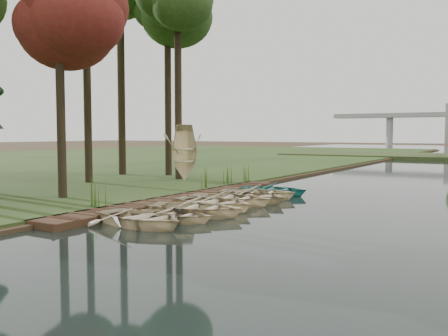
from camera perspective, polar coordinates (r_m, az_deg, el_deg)
The scene contains 19 objects.
ground at distance 22.38m, azimuth -1.48°, elevation -4.27°, with size 300.00×300.00×0.00m, color #3D2F1D.
boardwalk at distance 23.26m, azimuth -4.80°, elevation -3.60°, with size 1.60×16.00×0.30m, color #3B2516.
rowboat_0 at distance 17.27m, azimuth -9.49°, elevation -5.34°, with size 2.64×3.69×0.76m, color beige.
rowboat_1 at distance 17.99m, azimuth -5.91°, elevation -5.15°, with size 2.17×3.04×0.63m, color beige.
rowboat_2 at distance 19.10m, azimuth -3.29°, elevation -4.37°, with size 2.70×3.78×0.78m, color beige.
rowboat_3 at distance 20.67m, azimuth -1.23°, elevation -3.71°, with size 2.73×3.82×0.79m, color beige.
rowboat_4 at distance 21.90m, azimuth 0.69°, elevation -3.28°, with size 2.72×3.81×0.79m, color beige.
rowboat_5 at distance 23.09m, azimuth 3.28°, elevation -2.97°, with size 2.55×3.58×0.74m, color beige.
rowboat_6 at distance 24.12m, azimuth 3.89°, elevation -2.65°, with size 2.61×3.66×0.76m, color beige.
rowboat_7 at distance 25.60m, azimuth 5.69°, elevation -2.33°, with size 2.45×3.43×0.71m, color teal.
stored_rowboat at distance 30.67m, azimuth -4.61°, elevation -0.81°, with size 2.46×3.44×0.71m, color beige.
tree_2 at distance 24.22m, azimuth -18.36°, elevation 15.19°, with size 4.45×4.45×9.66m.
tree_3 at distance 31.54m, azimuth -15.53°, elevation 17.40°, with size 4.68×4.68×12.42m.
tree_4 at distance 32.75m, azimuth -5.32°, elevation 17.50°, with size 3.98×3.98×12.48m.
tree_6 at distance 35.86m, azimuth -6.49°, elevation 16.97°, with size 4.75×4.75×13.14m.
reeds_0 at distance 20.58m, azimuth -14.20°, elevation -2.77°, with size 0.60×0.60×1.07m, color #3F661E.
reeds_1 at distance 26.76m, azimuth -2.11°, elevation -1.05°, with size 0.60×0.60×1.13m, color #3F661E.
reeds_2 at distance 29.22m, azimuth 0.31°, elevation -0.74°, with size 0.60×0.60×1.01m, color #3F661E.
reeds_3 at distance 30.38m, azimuth 2.50°, elevation -0.52°, with size 0.60×0.60×1.05m, color #3F661E.
Camera 1 is at (12.01, -18.61, 3.22)m, focal length 40.00 mm.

